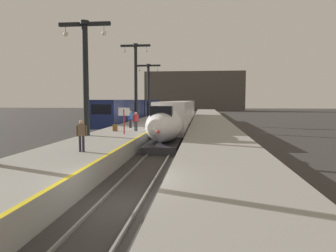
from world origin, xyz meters
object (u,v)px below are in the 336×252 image
object	(u,v)px
highspeed_train_main	(179,115)
regional_train_adjacent	(136,110)
station_column_far	(136,75)
passenger_mid_platform	(130,118)
rolling_suitcase	(115,128)
departure_info_board	(124,115)
station_column_mid	(85,67)
station_column_distant	(148,85)
passenger_near_edge	(136,120)
passenger_far_waiting	(81,133)

from	to	relation	value
highspeed_train_main	regional_train_adjacent	xyz separation A→B (m)	(-8.10, 11.96, 0.21)
station_column_far	passenger_mid_platform	size ratio (longest dim) A/B	5.99
rolling_suitcase	departure_info_board	distance (m)	2.87
passenger_mid_platform	rolling_suitcase	distance (m)	3.42
station_column_mid	station_column_distant	distance (m)	27.71
passenger_near_edge	departure_info_board	bearing A→B (deg)	-99.41
station_column_distant	rolling_suitcase	xyz separation A→B (m)	(1.26, -24.27, -4.90)
station_column_far	passenger_mid_platform	bearing A→B (deg)	-80.63
regional_train_adjacent	station_column_far	world-z (taller)	station_column_far
rolling_suitcase	departure_info_board	xyz separation A→B (m)	(1.38, -2.21, 1.20)
passenger_near_edge	passenger_far_waiting	distance (m)	11.05
station_column_mid	rolling_suitcase	world-z (taller)	station_column_mid
passenger_mid_platform	departure_info_board	size ratio (longest dim) A/B	0.80
highspeed_train_main	passenger_near_edge	distance (m)	12.87
regional_train_adjacent	station_column_far	bearing A→B (deg)	-77.95
highspeed_train_main	station_column_mid	size ratio (longest dim) A/B	4.46
passenger_near_edge	passenger_far_waiting	size ratio (longest dim) A/B	1.00
station_column_far	passenger_mid_platform	distance (m)	12.41
regional_train_adjacent	station_column_far	distance (m)	11.64
station_column_far	departure_info_board	size ratio (longest dim) A/B	4.78
station_column_distant	passenger_mid_platform	bearing A→B (deg)	-84.96
station_column_distant	passenger_far_waiting	distance (m)	35.35
passenger_near_edge	departure_info_board	distance (m)	2.59
station_column_far	station_column_distant	size ratio (longest dim) A/B	1.18
passenger_far_waiting	station_column_far	bearing A→B (deg)	95.68
highspeed_train_main	passenger_far_waiting	size ratio (longest dim) A/B	22.83
passenger_near_edge	station_column_distant	bearing A→B (deg)	97.24
station_column_mid	station_column_far	world-z (taller)	station_column_far
passenger_near_edge	departure_info_board	world-z (taller)	departure_info_board
passenger_far_waiting	highspeed_train_main	bearing A→B (deg)	81.82
station_column_distant	rolling_suitcase	bearing A→B (deg)	-87.04
station_column_far	passenger_mid_platform	xyz separation A→B (m)	(1.85, -11.20, -5.03)
highspeed_train_main	station_column_distant	size ratio (longest dim) A/B	4.50
station_column_distant	departure_info_board	size ratio (longest dim) A/B	4.05
highspeed_train_main	rolling_suitcase	xyz separation A→B (m)	(-4.64, -12.85, -0.57)
station_column_mid	passenger_mid_platform	world-z (taller)	station_column_mid
regional_train_adjacent	passenger_far_waiting	xyz separation A→B (m)	(4.71, -35.54, -0.09)
passenger_mid_platform	departure_info_board	bearing A→B (deg)	-81.92
regional_train_adjacent	departure_info_board	world-z (taller)	regional_train_adjacent
highspeed_train_main	passenger_near_edge	size ratio (longest dim) A/B	22.83
departure_info_board	highspeed_train_main	bearing A→B (deg)	77.76
passenger_far_waiting	station_column_distant	bearing A→B (deg)	94.10
passenger_mid_platform	station_column_far	bearing A→B (deg)	99.37
station_column_far	departure_info_board	bearing A→B (deg)	-81.05
station_column_distant	rolling_suitcase	world-z (taller)	station_column_distant
station_column_far	passenger_near_edge	xyz separation A→B (m)	(3.05, -14.20, -5.03)
passenger_mid_platform	highspeed_train_main	bearing A→B (deg)	67.00
regional_train_adjacent	passenger_near_edge	xyz separation A→B (m)	(5.25, -24.51, -0.09)
station_column_distant	station_column_mid	bearing A→B (deg)	-90.00
passenger_far_waiting	departure_info_board	bearing A→B (deg)	89.19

